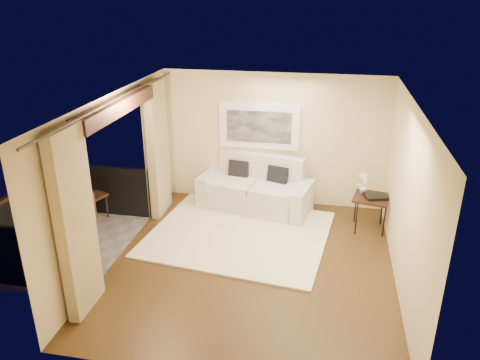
% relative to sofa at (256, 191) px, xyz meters
% --- Properties ---
extents(floor, '(5.00, 5.00, 0.00)m').
position_rel_sofa_xyz_m(floor, '(0.28, -2.10, -0.38)').
color(floor, '#4C3316').
rests_on(floor, ground).
extents(room_shell, '(5.00, 6.40, 5.00)m').
position_rel_sofa_xyz_m(room_shell, '(-1.85, -2.10, 2.14)').
color(room_shell, white).
rests_on(room_shell, ground).
extents(balcony, '(1.81, 2.60, 1.17)m').
position_rel_sofa_xyz_m(balcony, '(-3.02, -2.10, -0.20)').
color(balcony, '#605B56').
rests_on(balcony, ground).
extents(curtains, '(0.16, 4.80, 2.64)m').
position_rel_sofa_xyz_m(curtains, '(-1.83, -2.10, 0.96)').
color(curtains, tan).
rests_on(curtains, ground).
extents(artwork, '(1.62, 0.07, 0.92)m').
position_rel_sofa_xyz_m(artwork, '(-0.02, 0.37, 1.24)').
color(artwork, white).
rests_on(artwork, room_shell).
extents(rug, '(3.44, 3.08, 0.04)m').
position_rel_sofa_xyz_m(rug, '(-0.12, -1.20, -0.36)').
color(rug, '#FFF5CD').
rests_on(rug, floor).
extents(sofa, '(2.37, 1.39, 1.07)m').
position_rel_sofa_xyz_m(sofa, '(0.00, 0.00, 0.00)').
color(sofa, silver).
rests_on(sofa, floor).
extents(side_table, '(0.72, 0.72, 0.67)m').
position_rel_sofa_xyz_m(side_table, '(2.21, -0.52, 0.23)').
color(side_table, black).
rests_on(side_table, floor).
extents(tray, '(0.44, 0.37, 0.05)m').
position_rel_sofa_xyz_m(tray, '(2.28, -0.56, 0.31)').
color(tray, black).
rests_on(tray, side_table).
extents(orchid, '(0.27, 0.27, 0.43)m').
position_rel_sofa_xyz_m(orchid, '(2.05, -0.41, 0.51)').
color(orchid, white).
rests_on(orchid, side_table).
extents(bistro_table, '(0.65, 0.65, 0.70)m').
position_rel_sofa_xyz_m(bistro_table, '(-3.23, -1.72, 0.24)').
color(bistro_table, black).
rests_on(bistro_table, balcony).
extents(balcony_chair_far, '(0.58, 0.58, 1.05)m').
position_rel_sofa_xyz_m(balcony_chair_far, '(-3.07, -1.20, 0.23)').
color(balcony_chair_far, black).
rests_on(balcony_chair_far, balcony).
extents(balcony_chair_near, '(0.55, 0.55, 1.04)m').
position_rel_sofa_xyz_m(balcony_chair_near, '(-2.66, -2.14, 0.23)').
color(balcony_chair_near, black).
rests_on(balcony_chair_near, balcony).
extents(ice_bucket, '(0.18, 0.18, 0.20)m').
position_rel_sofa_xyz_m(ice_bucket, '(-3.39, -1.66, 0.42)').
color(ice_bucket, silver).
rests_on(ice_bucket, bistro_table).
extents(candle, '(0.06, 0.06, 0.07)m').
position_rel_sofa_xyz_m(candle, '(-3.19, -1.58, 0.36)').
color(candle, red).
rests_on(candle, bistro_table).
extents(vase, '(0.04, 0.04, 0.18)m').
position_rel_sofa_xyz_m(vase, '(-3.29, -1.94, 0.41)').
color(vase, silver).
rests_on(vase, bistro_table).
extents(glass_a, '(0.06, 0.06, 0.12)m').
position_rel_sofa_xyz_m(glass_a, '(-3.11, -1.79, 0.38)').
color(glass_a, silver).
rests_on(glass_a, bistro_table).
extents(glass_b, '(0.06, 0.06, 0.12)m').
position_rel_sofa_xyz_m(glass_b, '(-3.09, -1.73, 0.38)').
color(glass_b, silver).
rests_on(glass_b, bistro_table).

